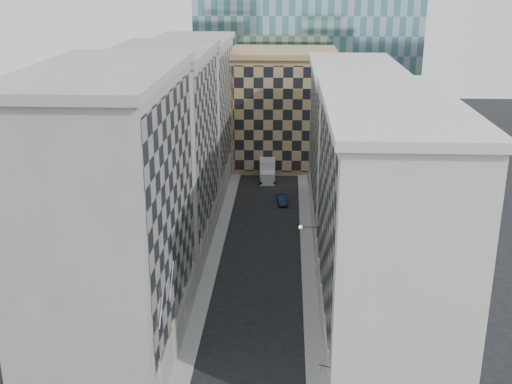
% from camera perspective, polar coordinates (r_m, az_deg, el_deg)
% --- Properties ---
extents(sidewalk_west, '(1.50, 100.00, 0.15)m').
position_cam_1_polar(sidewalk_west, '(72.58, -3.73, -5.70)').
color(sidewalk_west, gray).
rests_on(sidewalk_west, ground).
extents(sidewalk_east, '(1.50, 100.00, 0.15)m').
position_cam_1_polar(sidewalk_east, '(72.18, 4.62, -5.87)').
color(sidewalk_east, gray).
rests_on(sidewalk_east, ground).
extents(bldg_left_a, '(10.80, 22.80, 23.70)m').
position_cam_1_polar(bldg_left_a, '(51.86, -12.56, -2.33)').
color(bldg_left_a, gray).
rests_on(bldg_left_a, ground).
extents(bldg_left_b, '(10.80, 22.80, 22.70)m').
position_cam_1_polar(bldg_left_b, '(72.40, -8.09, 3.56)').
color(bldg_left_b, gray).
rests_on(bldg_left_b, ground).
extents(bldg_left_c, '(10.80, 22.80, 21.70)m').
position_cam_1_polar(bldg_left_c, '(93.61, -5.60, 6.80)').
color(bldg_left_c, gray).
rests_on(bldg_left_c, ground).
extents(bldg_right_a, '(10.80, 26.80, 20.70)m').
position_cam_1_polar(bldg_right_a, '(54.93, 11.21, -2.70)').
color(bldg_right_a, beige).
rests_on(bldg_right_a, ground).
extents(bldg_right_b, '(10.80, 28.80, 19.70)m').
position_cam_1_polar(bldg_right_b, '(80.61, 8.60, 4.01)').
color(bldg_right_b, beige).
rests_on(bldg_right_b, ground).
extents(tan_block, '(16.80, 14.80, 18.80)m').
position_cam_1_polar(tan_block, '(105.53, 2.43, 7.46)').
color(tan_block, tan).
rests_on(tan_block, ground).
extents(flagpoles_left, '(0.10, 6.33, 2.33)m').
position_cam_1_polar(flagpoles_left, '(47.88, -7.95, -8.91)').
color(flagpoles_left, gray).
rests_on(flagpoles_left, ground).
extents(bracket_lamp, '(1.98, 0.36, 0.36)m').
position_cam_1_polar(bracket_lamp, '(64.23, 4.13, -3.12)').
color(bracket_lamp, black).
rests_on(bracket_lamp, ground).
extents(box_truck, '(2.62, 5.83, 3.13)m').
position_cam_1_polar(box_truck, '(98.72, 1.02, 1.85)').
color(box_truck, silver).
rests_on(box_truck, ground).
extents(dark_car, '(1.70, 3.81, 1.22)m').
position_cam_1_polar(dark_car, '(88.55, 2.34, -0.70)').
color(dark_car, '#0F1B38').
rests_on(dark_car, ground).
extents(shop_sign, '(0.85, 0.68, 0.79)m').
position_cam_1_polar(shop_sign, '(46.75, 5.76, -15.51)').
color(shop_sign, black).
rests_on(shop_sign, ground).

